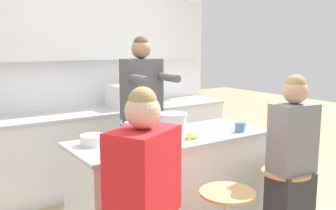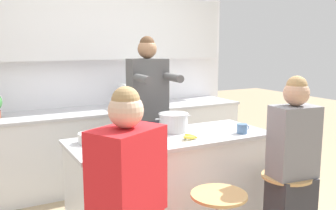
% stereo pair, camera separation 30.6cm
% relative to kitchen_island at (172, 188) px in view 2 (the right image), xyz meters
% --- Properties ---
extents(wall_back, '(3.62, 0.22, 2.70)m').
position_rel_kitchen_island_xyz_m(wall_back, '(0.00, 1.86, 1.09)').
color(wall_back, white).
rests_on(wall_back, ground_plane).
extents(back_counter, '(3.36, 0.67, 0.89)m').
position_rel_kitchen_island_xyz_m(back_counter, '(0.00, 1.54, -0.01)').
color(back_counter, silver).
rests_on(back_counter, ground_plane).
extents(kitchen_island, '(1.68, 0.65, 0.89)m').
position_rel_kitchen_island_xyz_m(kitchen_island, '(0.00, 0.00, 0.00)').
color(kitchen_island, black).
rests_on(kitchen_island, ground_plane).
extents(bar_stool_rightmost, '(0.38, 0.38, 0.64)m').
position_rel_kitchen_island_xyz_m(bar_stool_rightmost, '(0.67, -0.61, -0.09)').
color(bar_stool_rightmost, tan).
rests_on(bar_stool_rightmost, ground_plane).
extents(person_cooking, '(0.41, 0.57, 1.71)m').
position_rel_kitchen_island_xyz_m(person_cooking, '(0.10, 0.66, 0.40)').
color(person_cooking, '#383842').
rests_on(person_cooking, ground_plane).
extents(person_wrapped_blanket, '(0.50, 0.45, 1.41)m').
position_rel_kitchen_island_xyz_m(person_wrapped_blanket, '(-0.66, -0.65, 0.22)').
color(person_wrapped_blanket, red).
rests_on(person_wrapped_blanket, ground_plane).
extents(person_seated_near, '(0.36, 0.30, 1.41)m').
position_rel_kitchen_island_xyz_m(person_seated_near, '(0.69, -0.65, 0.20)').
color(person_seated_near, '#333338').
rests_on(person_seated_near, ground_plane).
extents(cooking_pot, '(0.34, 0.26, 0.16)m').
position_rel_kitchen_island_xyz_m(cooking_pot, '(0.10, 0.14, 0.52)').
color(cooking_pot, '#B7BABC').
rests_on(cooking_pot, kitchen_island).
extents(fruit_bowl, '(0.24, 0.24, 0.06)m').
position_rel_kitchen_island_xyz_m(fruit_bowl, '(-0.29, 0.05, 0.47)').
color(fruit_bowl, silver).
rests_on(fruit_bowl, kitchen_island).
extents(mixing_bowl_steel, '(0.18, 0.18, 0.08)m').
position_rel_kitchen_island_xyz_m(mixing_bowl_steel, '(-0.64, 0.12, 0.48)').
color(mixing_bowl_steel, white).
rests_on(mixing_bowl_steel, kitchen_island).
extents(coffee_cup_near, '(0.12, 0.09, 0.08)m').
position_rel_kitchen_island_xyz_m(coffee_cup_near, '(0.57, -0.19, 0.48)').
color(coffee_cup_near, '#4C7099').
rests_on(coffee_cup_near, kitchen_island).
extents(banana_bunch, '(0.15, 0.11, 0.05)m').
position_rel_kitchen_island_xyz_m(banana_bunch, '(0.07, -0.15, 0.46)').
color(banana_bunch, yellow).
rests_on(banana_bunch, kitchen_island).
extents(juice_carton, '(0.07, 0.07, 0.22)m').
position_rel_kitchen_island_xyz_m(juice_carton, '(-0.53, -0.22, 0.55)').
color(juice_carton, '#7A428E').
rests_on(juice_carton, kitchen_island).
extents(microwave, '(0.52, 0.37, 0.27)m').
position_rel_kitchen_island_xyz_m(microwave, '(0.44, 1.50, 0.57)').
color(microwave, white).
rests_on(microwave, back_counter).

